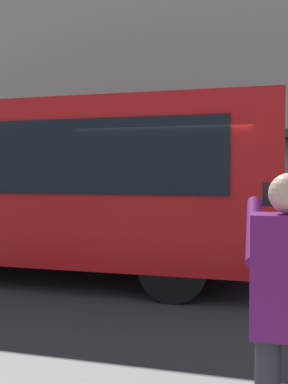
{
  "coord_description": "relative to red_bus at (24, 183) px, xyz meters",
  "views": [
    {
      "loc": [
        -1.31,
        7.11,
        1.84
      ],
      "look_at": [
        0.54,
        0.05,
        1.54
      ],
      "focal_mm": 40.57,
      "sensor_mm": 36.0,
      "label": 1
    }
  ],
  "objects": [
    {
      "name": "ground_plane",
      "position": [
        -2.87,
        0.06,
        -1.68
      ],
      "size": [
        60.0,
        60.0,
        0.0
      ],
      "primitive_type": "plane",
      "color": "#2B2B2D"
    },
    {
      "name": "building_facade_far",
      "position": [
        -2.88,
        -6.73,
        4.3
      ],
      "size": [
        28.0,
        1.55,
        12.0
      ],
      "color": "#A89E8E",
      "rests_on": "ground_plane"
    },
    {
      "name": "red_bus",
      "position": [
        0.0,
        0.0,
        0.0
      ],
      "size": [
        9.05,
        2.54,
        3.08
      ],
      "color": "red",
      "rests_on": "ground_plane"
    }
  ]
}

